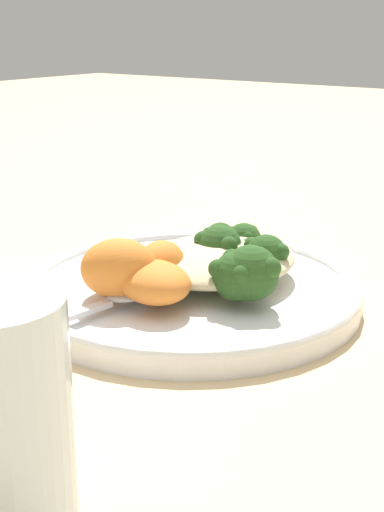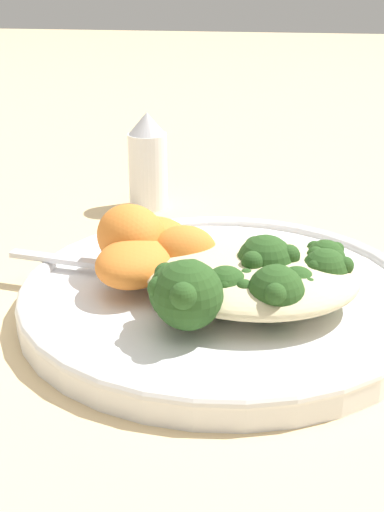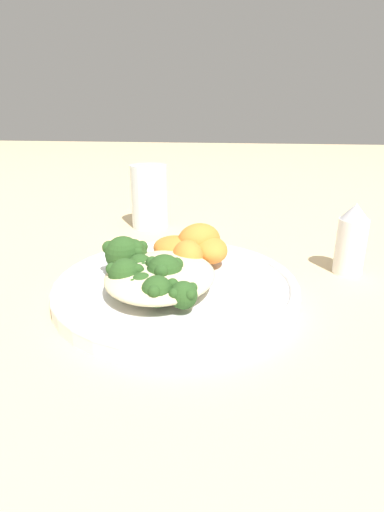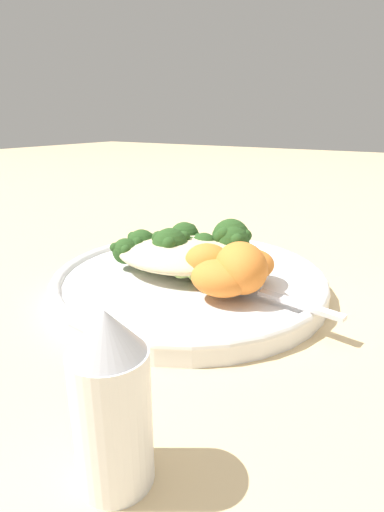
{
  "view_description": "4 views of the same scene",
  "coord_description": "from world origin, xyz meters",
  "px_view_note": "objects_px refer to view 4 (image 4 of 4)",
  "views": [
    {
      "loc": [
        0.46,
        0.32,
        0.23
      ],
      "look_at": [
        0.0,
        -0.01,
        0.04
      ],
      "focal_mm": 50.0,
      "sensor_mm": 36.0,
      "label": 1
    },
    {
      "loc": [
        -0.04,
        0.44,
        0.23
      ],
      "look_at": [
        0.02,
        0.01,
        0.05
      ],
      "focal_mm": 50.0,
      "sensor_mm": 36.0,
      "label": 2
    },
    {
      "loc": [
        -0.41,
        -0.08,
        0.21
      ],
      "look_at": [
        -0.0,
        -0.03,
        0.05
      ],
      "focal_mm": 28.0,
      "sensor_mm": 36.0,
      "label": 3
    },
    {
      "loc": [
        0.22,
        -0.34,
        0.17
      ],
      "look_at": [
        0.01,
        -0.0,
        0.04
      ],
      "focal_mm": 28.0,
      "sensor_mm": 36.0,
      "label": 4
    }
  ],
  "objects_px": {
    "broccoli_stalk_6": "(150,250)",
    "spoon": "(251,287)",
    "broccoli_stalk_3": "(186,245)",
    "salt_shaker": "(111,402)",
    "plate": "(189,280)",
    "sweet_potato_chunk_0": "(241,268)",
    "broccoli_stalk_5": "(174,249)",
    "broccoli_stalk_4": "(170,250)",
    "sweet_potato_chunk_1": "(208,262)",
    "sweet_potato_chunk_2": "(221,278)",
    "quinoa_mound": "(180,252)",
    "sweet_potato_chunk_3": "(243,266)",
    "broccoli_stalk_0": "(226,247)",
    "broccoli_stalk_7": "(140,256)",
    "broccoli_stalk_1": "(226,242)",
    "broccoli_stalk_2": "(199,252)"
  },
  "relations": [
    {
      "from": "broccoli_stalk_5",
      "to": "sweet_potato_chunk_3",
      "type": "distance_m",
      "value": 0.08
    },
    {
      "from": "broccoli_stalk_6",
      "to": "quinoa_mound",
      "type": "bearing_deg",
      "value": -146.86
    },
    {
      "from": "sweet_potato_chunk_1",
      "to": "spoon",
      "type": "distance_m",
      "value": 0.05
    },
    {
      "from": "broccoli_stalk_5",
      "to": "broccoli_stalk_2",
      "type": "bearing_deg",
      "value": -108.77
    },
    {
      "from": "broccoli_stalk_7",
      "to": "sweet_potato_chunk_2",
      "type": "height_order",
      "value": "sweet_potato_chunk_2"
    },
    {
      "from": "broccoli_stalk_0",
      "to": "broccoli_stalk_3",
      "type": "height_order",
      "value": "broccoli_stalk_0"
    },
    {
      "from": "plate",
      "to": "spoon",
      "type": "relative_size",
      "value": 2.31
    },
    {
      "from": "sweet_potato_chunk_0",
      "to": "spoon",
      "type": "relative_size",
      "value": 0.48
    },
    {
      "from": "broccoli_stalk_1",
      "to": "broccoli_stalk_6",
      "type": "distance_m",
      "value": 0.09
    },
    {
      "from": "plate",
      "to": "spoon",
      "type": "xyz_separation_m",
      "value": [
        0.08,
        -0.01,
        0.01
      ]
    },
    {
      "from": "broccoli_stalk_5",
      "to": "sweet_potato_chunk_2",
      "type": "height_order",
      "value": "broccoli_stalk_5"
    },
    {
      "from": "broccoli_stalk_3",
      "to": "sweet_potato_chunk_2",
      "type": "relative_size",
      "value": 2.0
    },
    {
      "from": "broccoli_stalk_3",
      "to": "salt_shaker",
      "type": "distance_m",
      "value": 0.28
    },
    {
      "from": "broccoli_stalk_4",
      "to": "broccoli_stalk_3",
      "type": "bearing_deg",
      "value": -98.11
    },
    {
      "from": "sweet_potato_chunk_0",
      "to": "broccoli_stalk_5",
      "type": "bearing_deg",
      "value": 164.63
    },
    {
      "from": "quinoa_mound",
      "to": "sweet_potato_chunk_2",
      "type": "distance_m",
      "value": 0.09
    },
    {
      "from": "broccoli_stalk_0",
      "to": "broccoli_stalk_2",
      "type": "xyz_separation_m",
      "value": [
        -0.02,
        -0.02,
        -0.0
      ]
    },
    {
      "from": "broccoli_stalk_7",
      "to": "sweet_potato_chunk_2",
      "type": "bearing_deg",
      "value": 164.9
    },
    {
      "from": "spoon",
      "to": "broccoli_stalk_3",
      "type": "bearing_deg",
      "value": 165.0
    },
    {
      "from": "broccoli_stalk_6",
      "to": "spoon",
      "type": "height_order",
      "value": "broccoli_stalk_6"
    },
    {
      "from": "broccoli_stalk_2",
      "to": "broccoli_stalk_1",
      "type": "bearing_deg",
      "value": -53.83
    },
    {
      "from": "plate",
      "to": "broccoli_stalk_1",
      "type": "bearing_deg",
      "value": 76.42
    },
    {
      "from": "sweet_potato_chunk_0",
      "to": "sweet_potato_chunk_1",
      "type": "relative_size",
      "value": 1.28
    },
    {
      "from": "broccoli_stalk_0",
      "to": "sweet_potato_chunk_2",
      "type": "distance_m",
      "value": 0.09
    },
    {
      "from": "broccoli_stalk_6",
      "to": "sweet_potato_chunk_0",
      "type": "xyz_separation_m",
      "value": [
        0.12,
        -0.02,
        0.01
      ]
    },
    {
      "from": "quinoa_mound",
      "to": "broccoli_stalk_6",
      "type": "height_order",
      "value": "broccoli_stalk_6"
    },
    {
      "from": "sweet_potato_chunk_0",
      "to": "sweet_potato_chunk_2",
      "type": "bearing_deg",
      "value": -126.74
    },
    {
      "from": "broccoli_stalk_4",
      "to": "sweet_potato_chunk_1",
      "type": "relative_size",
      "value": 2.07
    },
    {
      "from": "broccoli_stalk_4",
      "to": "broccoli_stalk_5",
      "type": "bearing_deg",
      "value": 168.63
    },
    {
      "from": "sweet_potato_chunk_3",
      "to": "salt_shaker",
      "type": "relative_size",
      "value": 0.69
    },
    {
      "from": "broccoli_stalk_7",
      "to": "sweet_potato_chunk_3",
      "type": "distance_m",
      "value": 0.11
    },
    {
      "from": "broccoli_stalk_3",
      "to": "broccoli_stalk_6",
      "type": "relative_size",
      "value": 0.93
    },
    {
      "from": "broccoli_stalk_2",
      "to": "sweet_potato_chunk_3",
      "type": "relative_size",
      "value": 1.39
    },
    {
      "from": "broccoli_stalk_1",
      "to": "broccoli_stalk_7",
      "type": "height_order",
      "value": "broccoli_stalk_1"
    },
    {
      "from": "broccoli_stalk_0",
      "to": "broccoli_stalk_1",
      "type": "bearing_deg",
      "value": 32.46
    },
    {
      "from": "broccoli_stalk_0",
      "to": "spoon",
      "type": "bearing_deg",
      "value": -127.27
    },
    {
      "from": "quinoa_mound",
      "to": "sweet_potato_chunk_3",
      "type": "distance_m",
      "value": 0.08
    },
    {
      "from": "broccoli_stalk_2",
      "to": "broccoli_stalk_7",
      "type": "distance_m",
      "value": 0.06
    },
    {
      "from": "sweet_potato_chunk_1",
      "to": "salt_shaker",
      "type": "height_order",
      "value": "salt_shaker"
    },
    {
      "from": "spoon",
      "to": "broccoli_stalk_0",
      "type": "bearing_deg",
      "value": 144.35
    },
    {
      "from": "plate",
      "to": "broccoli_stalk_7",
      "type": "xyz_separation_m",
      "value": [
        -0.05,
        -0.02,
        0.02
      ]
    },
    {
      "from": "broccoli_stalk_1",
      "to": "salt_shaker",
      "type": "distance_m",
      "value": 0.29
    },
    {
      "from": "quinoa_mound",
      "to": "sweet_potato_chunk_1",
      "type": "bearing_deg",
      "value": -25.64
    },
    {
      "from": "quinoa_mound",
      "to": "broccoli_stalk_7",
      "type": "xyz_separation_m",
      "value": [
        -0.03,
        -0.03,
        -0.0
      ]
    },
    {
      "from": "sweet_potato_chunk_1",
      "to": "salt_shaker",
      "type": "bearing_deg",
      "value": -71.77
    },
    {
      "from": "sweet_potato_chunk_0",
      "to": "salt_shaker",
      "type": "height_order",
      "value": "salt_shaker"
    },
    {
      "from": "broccoli_stalk_2",
      "to": "sweet_potato_chunk_3",
      "type": "distance_m",
      "value": 0.07
    },
    {
      "from": "broccoli_stalk_2",
      "to": "salt_shaker",
      "type": "distance_m",
      "value": 0.26
    },
    {
      "from": "broccoli_stalk_3",
      "to": "salt_shaker",
      "type": "height_order",
      "value": "salt_shaker"
    },
    {
      "from": "broccoli_stalk_3",
      "to": "sweet_potato_chunk_0",
      "type": "bearing_deg",
      "value": -159.17
    }
  ]
}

